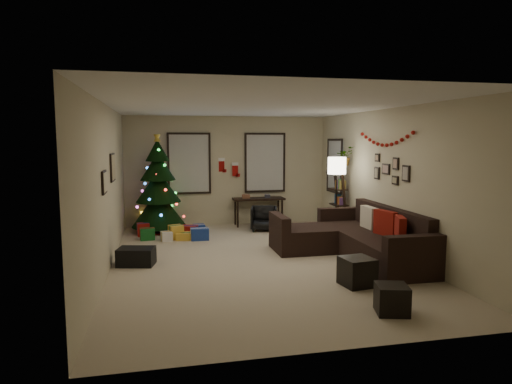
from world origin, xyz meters
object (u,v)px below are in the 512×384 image
sofa (355,240)px  desk_chair (264,218)px  christmas_tree (158,190)px  desk (259,201)px  bookshelf (340,200)px

sofa → desk_chair: size_ratio=5.23×
christmas_tree → desk: christmas_tree is taller
christmas_tree → sofa: bearing=-41.3°
christmas_tree → desk: bearing=5.0°
christmas_tree → desk_chair: bearing=-10.2°
desk_chair → sofa: bearing=-52.8°
sofa → desk: sofa is taller
sofa → bookshelf: (0.49, 1.91, 0.48)m
sofa → bookshelf: bookshelf is taller
sofa → desk_chair: bearing=112.5°
christmas_tree → bookshelf: bearing=-16.4°
desk_chair → desk: bearing=103.3°
sofa → desk_chair: 2.87m
christmas_tree → desk: size_ratio=1.83×
desk → desk_chair: bearing=-91.4°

